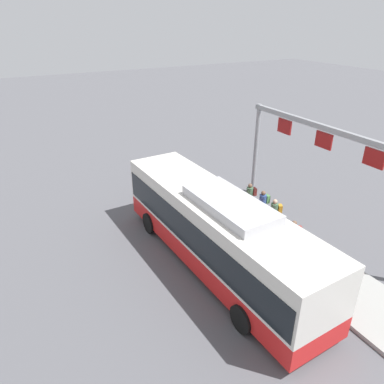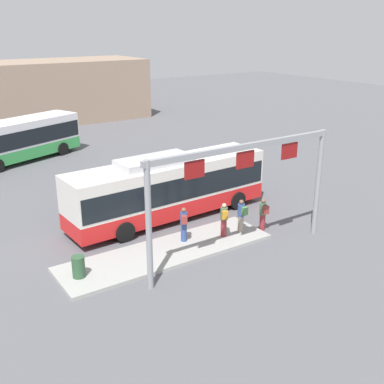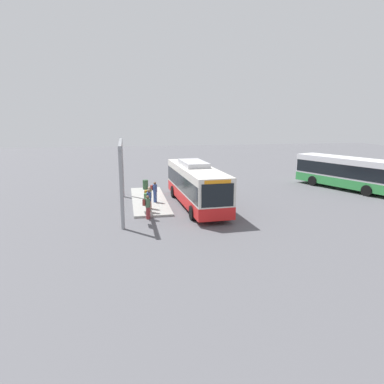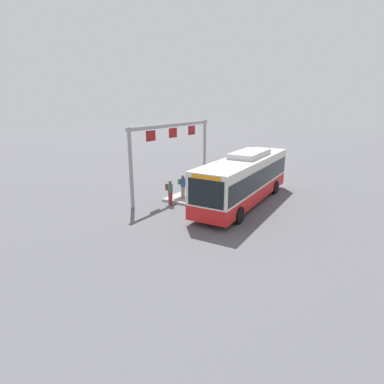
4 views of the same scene
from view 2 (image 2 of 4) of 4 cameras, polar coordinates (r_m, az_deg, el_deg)
The scene contains 11 objects.
ground_plane at distance 25.29m, azimuth -2.73°, elevation -3.09°, with size 120.00×120.00×0.00m, color #56565B.
platform_curb at distance 21.43m, azimuth -2.97°, elevation -7.25°, with size 10.00×2.80×0.16m, color #9E9E99.
bus_main at distance 24.64m, azimuth -2.81°, elevation 0.80°, with size 11.24×3.06×3.46m.
bus_background_left at distance 37.47m, azimuth -20.37°, elevation 6.11°, with size 10.04×5.93×3.10m.
person_boarding at distance 23.65m, azimuth 8.60°, elevation -2.63°, with size 0.40×0.57×1.67m.
person_waiting_near at distance 22.93m, azimuth 6.00°, elevation -2.80°, with size 0.34×0.52×1.67m.
person_waiting_mid at distance 22.43m, azimuth 3.89°, elevation -3.26°, with size 0.51×0.60×1.67m.
person_waiting_far at distance 21.86m, azimuth -0.99°, elevation -3.85°, with size 0.52×0.60×1.67m.
platform_sign_gantry at distance 19.79m, azimuth 6.38°, elevation 1.89°, with size 9.60×0.24×5.20m.
station_building at distance 52.31m, azimuth -18.47°, elevation 11.36°, with size 22.85×8.00×6.24m, color gray.
trash_bin at distance 19.61m, azimuth -13.57°, elevation -8.78°, with size 0.52×0.52×0.90m, color #2D5133.
Camera 2 is at (-11.97, -20.02, 9.76)m, focal length 44.08 mm.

